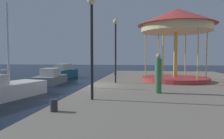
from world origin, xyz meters
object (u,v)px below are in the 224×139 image
carousel (176,27)px  lamp_post_near_edge (92,30)px  motorboat_grey (50,78)px  lamp_post_mid_promenade (116,40)px  bollard_south (115,73)px  motorboat_teal (63,73)px  person_near_carousel (158,74)px  bollard_center (54,105)px

carousel → lamp_post_near_edge: carousel is taller
motorboat_grey → lamp_post_mid_promenade: bearing=-32.8°
lamp_post_mid_promenade → bollard_south: (-0.86, 6.43, -2.86)m
motorboat_teal → person_near_carousel: size_ratio=2.75×
lamp_post_near_edge → person_near_carousel: lamp_post_near_edge is taller
motorboat_teal → lamp_post_mid_promenade: lamp_post_mid_promenade is taller
person_near_carousel → carousel: bearing=73.1°
motorboat_grey → bollard_south: motorboat_grey is taller
motorboat_grey → bollard_center: bearing=-64.1°
motorboat_grey → bollard_south: 6.52m
lamp_post_mid_promenade → bollard_center: (-1.01, -8.00, -2.86)m
lamp_post_near_edge → bollard_center: bearing=-110.8°
motorboat_grey → motorboat_teal: bearing=100.0°
motorboat_teal → bollard_south: motorboat_teal is taller
bollard_center → motorboat_grey: bearing=115.9°
carousel → person_near_carousel: carousel is taller
motorboat_teal → lamp_post_mid_promenade: (8.09, -10.19, 3.17)m
motorboat_teal → carousel: size_ratio=0.94×
motorboat_grey → motorboat_teal: motorboat_teal is taller
motorboat_grey → bollard_center: size_ratio=10.44×
carousel → person_near_carousel: 6.69m
motorboat_grey → carousel: size_ratio=0.72×
carousel → lamp_post_near_edge: size_ratio=1.34×
bollard_south → person_near_carousel: 10.93m
carousel → lamp_post_mid_promenade: size_ratio=1.29×
lamp_post_mid_promenade → carousel: bearing=21.8°
carousel → bollard_south: 8.03m
lamp_post_mid_promenade → person_near_carousel: 5.17m
lamp_post_mid_promenade → person_near_carousel: bearing=-55.5°
lamp_post_mid_promenade → bollard_south: lamp_post_mid_promenade is taller
motorboat_teal → person_near_carousel: (10.76, -14.08, 1.05)m
motorboat_grey → person_near_carousel: (9.77, -8.46, 1.16)m
person_near_carousel → bollard_center: bearing=-131.8°
carousel → bollard_south: carousel is taller
bollard_center → lamp_post_near_edge: bearing=69.2°
motorboat_teal → carousel: carousel is taller
lamp_post_mid_promenade → bollard_south: 7.09m
carousel → bollard_center: bearing=-118.9°
lamp_post_near_edge → person_near_carousel: 4.08m
motorboat_grey → motorboat_teal: 5.71m
motorboat_teal → lamp_post_near_edge: (7.87, -16.14, 3.06)m
carousel → lamp_post_near_edge: 9.04m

